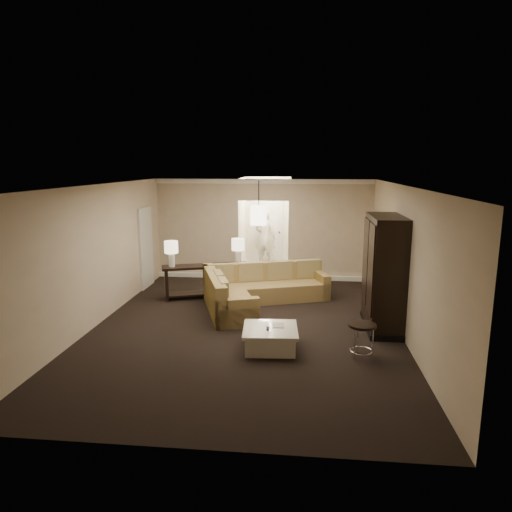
# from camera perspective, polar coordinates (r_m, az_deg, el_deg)

# --- Properties ---
(ground) EXTENTS (8.00, 8.00, 0.00)m
(ground) POSITION_cam_1_polar(r_m,az_deg,el_deg) (9.21, -1.33, -8.89)
(ground) COLOR black
(ground) RESTS_ON ground
(wall_back) EXTENTS (6.00, 0.04, 2.80)m
(wall_back) POSITION_cam_1_polar(r_m,az_deg,el_deg) (12.74, 0.91, 3.32)
(wall_back) COLOR #C1AF92
(wall_back) RESTS_ON ground
(wall_front) EXTENTS (6.00, 0.04, 2.80)m
(wall_front) POSITION_cam_1_polar(r_m,az_deg,el_deg) (5.03, -7.22, -9.60)
(wall_front) COLOR #C1AF92
(wall_front) RESTS_ON ground
(wall_left) EXTENTS (0.04, 8.00, 2.80)m
(wall_left) POSITION_cam_1_polar(r_m,az_deg,el_deg) (9.66, -19.31, 0.07)
(wall_left) COLOR #C1AF92
(wall_left) RESTS_ON ground
(wall_right) EXTENTS (0.04, 8.00, 2.80)m
(wall_right) POSITION_cam_1_polar(r_m,az_deg,el_deg) (8.95, 18.05, -0.71)
(wall_right) COLOR #C1AF92
(wall_right) RESTS_ON ground
(ceiling) EXTENTS (6.00, 8.00, 0.02)m
(ceiling) POSITION_cam_1_polar(r_m,az_deg,el_deg) (8.64, -1.41, 8.80)
(ceiling) COLOR silver
(ceiling) RESTS_ON wall_back
(crown_molding) EXTENTS (6.00, 0.10, 0.12)m
(crown_molding) POSITION_cam_1_polar(r_m,az_deg,el_deg) (12.57, 0.91, 9.30)
(crown_molding) COLOR white
(crown_molding) RESTS_ON wall_back
(baseboard) EXTENTS (6.00, 0.10, 0.12)m
(baseboard) POSITION_cam_1_polar(r_m,az_deg,el_deg) (12.95, 0.87, -2.59)
(baseboard) COLOR white
(baseboard) RESTS_ON ground
(side_door) EXTENTS (0.05, 0.90, 2.10)m
(side_door) POSITION_cam_1_polar(r_m,az_deg,el_deg) (12.26, -13.57, 1.02)
(side_door) COLOR silver
(side_door) RESTS_ON ground
(foyer) EXTENTS (1.44, 2.02, 2.80)m
(foyer) POSITION_cam_1_polar(r_m,az_deg,el_deg) (14.08, 1.39, 3.69)
(foyer) COLOR beige
(foyer) RESTS_ON ground
(sectional_sofa) EXTENTS (3.08, 3.05, 0.88)m
(sectional_sofa) POSITION_cam_1_polar(r_m,az_deg,el_deg) (10.50, -0.09, -4.30)
(sectional_sofa) COLOR brown
(sectional_sofa) RESTS_ON ground
(coffee_table) EXTENTS (1.01, 1.01, 0.40)m
(coffee_table) POSITION_cam_1_polar(r_m,az_deg,el_deg) (8.14, 1.80, -10.21)
(coffee_table) COLOR beige
(coffee_table) RESTS_ON ground
(console_table) EXTENTS (2.12, 1.12, 0.80)m
(console_table) POSITION_cam_1_polar(r_m,az_deg,el_deg) (11.15, -6.28, -2.75)
(console_table) COLOR black
(console_table) RESTS_ON ground
(armoire) EXTENTS (0.66, 1.55, 2.23)m
(armoire) POSITION_cam_1_polar(r_m,az_deg,el_deg) (9.23, 15.68, -2.32)
(armoire) COLOR black
(armoire) RESTS_ON ground
(drink_table) EXTENTS (0.46, 0.46, 0.58)m
(drink_table) POSITION_cam_1_polar(r_m,az_deg,el_deg) (7.94, 13.10, -9.39)
(drink_table) COLOR black
(drink_table) RESTS_ON ground
(table_lamp_left) EXTENTS (0.32, 0.32, 0.61)m
(table_lamp_left) POSITION_cam_1_polar(r_m,az_deg,el_deg) (10.94, -10.55, 0.78)
(table_lamp_left) COLOR silver
(table_lamp_left) RESTS_ON console_table
(table_lamp_right) EXTENTS (0.32, 0.32, 0.61)m
(table_lamp_right) POSITION_cam_1_polar(r_m,az_deg,el_deg) (11.11, -2.25, 1.14)
(table_lamp_right) COLOR silver
(table_lamp_right) RESTS_ON console_table
(pendant_light) EXTENTS (0.38, 0.38, 1.09)m
(pendant_light) POSITION_cam_1_polar(r_m,az_deg,el_deg) (11.38, 0.34, 5.16)
(pendant_light) COLOR black
(pendant_light) RESTS_ON ceiling
(person) EXTENTS (0.82, 0.64, 2.02)m
(person) POSITION_cam_1_polar(r_m,az_deg,el_deg) (14.38, 1.17, 2.69)
(person) COLOR beige
(person) RESTS_ON ground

